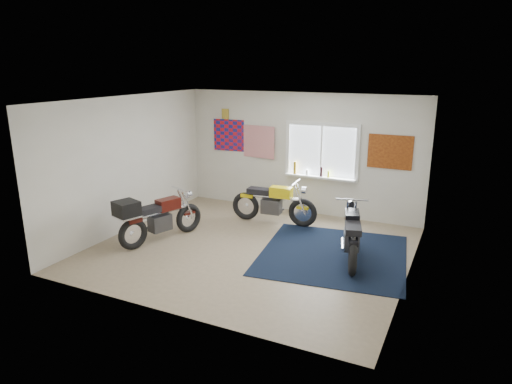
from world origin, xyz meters
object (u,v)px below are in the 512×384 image
at_px(navy_rug, 333,254).
at_px(black_chrome_bike, 351,236).
at_px(maroon_tourer, 155,218).
at_px(yellow_triumph, 273,204).

relative_size(navy_rug, black_chrome_bike, 1.43).
bearing_deg(navy_rug, maroon_tourer, -165.04).
relative_size(navy_rug, yellow_triumph, 1.37).
height_order(navy_rug, yellow_triumph, yellow_triumph).
relative_size(yellow_triumph, black_chrome_bike, 1.04).
bearing_deg(yellow_triumph, maroon_tourer, -133.19).
xyz_separation_m(navy_rug, maroon_tourer, (-3.23, -0.86, 0.49)).
height_order(yellow_triumph, maroon_tourer, yellow_triumph).
relative_size(yellow_triumph, maroon_tourer, 1.04).
xyz_separation_m(yellow_triumph, black_chrome_bike, (1.97, -1.15, -0.00)).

